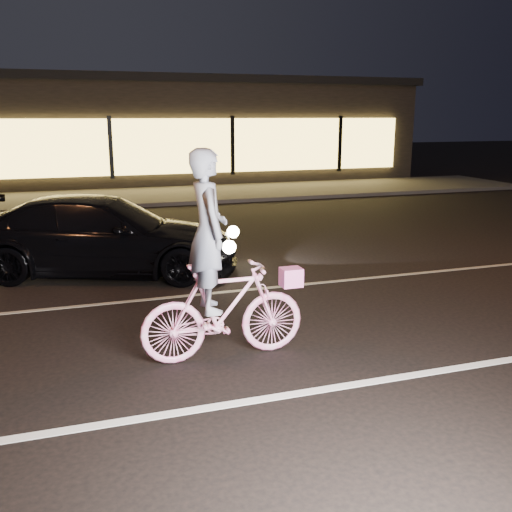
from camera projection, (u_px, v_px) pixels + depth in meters
name	position (u px, v px, depth m)	size (l,w,h in m)	color
ground	(211.00, 345.00, 6.95)	(90.00, 90.00, 0.00)	black
lane_stripe_near	(248.00, 402.00, 5.57)	(60.00, 0.12, 0.01)	silver
lane_stripe_far	(180.00, 296.00, 8.80)	(60.00, 0.10, 0.01)	gray
sidewalk	(118.00, 197.00, 18.93)	(30.00, 4.00, 0.12)	#383533
storefront	(102.00, 129.00, 23.93)	(25.40, 8.42, 4.20)	black
cyclist	(220.00, 287.00, 6.38)	(1.90, 0.66, 2.40)	#FF3291
sedan	(103.00, 235.00, 9.95)	(5.05, 3.32, 1.36)	black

